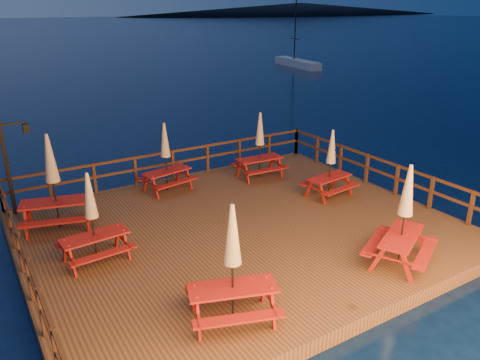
% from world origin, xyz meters
% --- Properties ---
extents(ground, '(500.00, 500.00, 0.00)m').
position_xyz_m(ground, '(0.00, 0.00, 0.00)').
color(ground, black).
rests_on(ground, ground).
extents(deck, '(12.00, 10.00, 0.40)m').
position_xyz_m(deck, '(0.00, 0.00, 0.20)').
color(deck, '#462C16').
rests_on(deck, ground).
extents(deck_piles, '(11.44, 9.44, 1.40)m').
position_xyz_m(deck_piles, '(0.00, 0.00, -0.30)').
color(deck_piles, '#3A2512').
rests_on(deck_piles, ground).
extents(railing, '(11.80, 9.75, 1.10)m').
position_xyz_m(railing, '(0.00, 1.78, 1.16)').
color(railing, '#3A2512').
rests_on(railing, deck).
extents(lamp_post, '(0.85, 0.18, 3.00)m').
position_xyz_m(lamp_post, '(-5.39, 4.55, 2.20)').
color(lamp_post, black).
rests_on(lamp_post, deck).
extents(headland_right, '(230.40, 86.40, 7.00)m').
position_xyz_m(headland_right, '(185.00, 230.00, 3.50)').
color(headland_right, black).
rests_on(headland_right, ground).
extents(sailboat, '(2.51, 8.11, 11.88)m').
position_xyz_m(sailboat, '(26.58, 31.21, 0.40)').
color(sailboat, silver).
rests_on(sailboat, ground).
extents(picnic_table_0, '(1.78, 1.51, 2.40)m').
position_xyz_m(picnic_table_0, '(-4.17, 0.29, 1.65)').
color(picnic_table_0, maroon).
rests_on(picnic_table_0, deck).
extents(picnic_table_1, '(2.33, 2.19, 2.64)m').
position_xyz_m(picnic_table_1, '(2.36, -3.85, 1.77)').
color(picnic_table_1, maroon).
rests_on(picnic_table_1, deck).
extents(picnic_table_2, '(1.78, 1.53, 2.32)m').
position_xyz_m(picnic_table_2, '(3.84, 0.46, 1.61)').
color(picnic_table_2, maroon).
rests_on(picnic_table_2, deck).
extents(picnic_table_3, '(1.82, 1.53, 2.49)m').
position_xyz_m(picnic_table_3, '(2.86, 3.28, 1.69)').
color(picnic_table_3, maroon).
rests_on(picnic_table_3, deck).
extents(picnic_table_4, '(2.36, 2.11, 2.85)m').
position_xyz_m(picnic_table_4, '(-4.58, 2.74, 1.88)').
color(picnic_table_4, maroon).
rests_on(picnic_table_4, deck).
extents(picnic_table_5, '(1.94, 1.70, 2.43)m').
position_xyz_m(picnic_table_5, '(-0.67, 3.85, 1.66)').
color(picnic_table_5, maroon).
rests_on(picnic_table_5, deck).
extents(picnic_table_6, '(2.23, 2.03, 2.62)m').
position_xyz_m(picnic_table_6, '(-2.41, -3.60, 1.76)').
color(picnic_table_6, maroon).
rests_on(picnic_table_6, deck).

